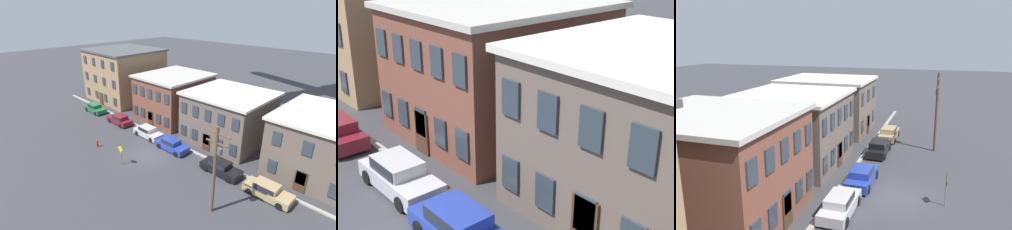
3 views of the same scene
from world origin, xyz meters
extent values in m
plane|color=#38383D|center=(0.00, 0.00, 0.00)|extent=(200.00, 200.00, 0.00)
cube|color=#9E998E|center=(0.00, 4.50, 0.08)|extent=(56.00, 0.36, 0.16)
cube|color=brown|center=(-5.98, 10.96, 3.36)|extent=(8.58, 9.93, 6.72)
cube|color=#B7B2A8|center=(-5.98, 10.96, 6.87)|extent=(9.08, 10.43, 0.30)
cube|color=#2D3842|center=(-9.41, 5.94, 5.04)|extent=(0.90, 0.10, 1.40)
cube|color=#2D3842|center=(-7.69, 5.94, 1.68)|extent=(0.90, 0.10, 1.40)
cube|color=#2D3842|center=(-7.69, 5.94, 5.04)|extent=(0.90, 0.10, 1.40)
cube|color=#2D3842|center=(-5.98, 5.94, 1.68)|extent=(0.90, 0.10, 1.40)
cube|color=#2D3842|center=(-5.98, 5.94, 5.04)|extent=(0.90, 0.10, 1.40)
cube|color=#2D3842|center=(-4.26, 5.94, 1.68)|extent=(0.90, 0.10, 1.40)
cube|color=#2D3842|center=(-4.26, 5.94, 5.04)|extent=(0.90, 0.10, 1.40)
cube|color=#2D3842|center=(-2.54, 5.94, 1.68)|extent=(0.90, 0.10, 1.40)
cube|color=#2D3842|center=(-2.54, 5.94, 5.04)|extent=(0.90, 0.10, 1.40)
cube|color=#472D1E|center=(-5.98, 5.94, 1.10)|extent=(1.10, 0.10, 2.20)
cube|color=#66564C|center=(4.40, 10.56, 3.13)|extent=(9.38, 9.12, 6.25)
cube|color=silver|center=(4.40, 10.56, 6.40)|extent=(9.88, 9.62, 0.30)
cube|color=#2D3842|center=(0.65, 5.94, 1.56)|extent=(0.90, 0.10, 1.40)
cube|color=#2D3842|center=(0.65, 5.94, 4.69)|extent=(0.90, 0.10, 1.40)
cube|color=#2D3842|center=(2.53, 5.94, 1.56)|extent=(0.90, 0.10, 1.40)
cube|color=#2D3842|center=(2.53, 5.94, 4.69)|extent=(0.90, 0.10, 1.40)
cube|color=#2D3842|center=(4.40, 5.94, 1.56)|extent=(0.90, 0.10, 1.40)
cube|color=#2D3842|center=(4.40, 5.94, 4.69)|extent=(0.90, 0.10, 1.40)
cube|color=#2D3842|center=(6.28, 5.94, 1.56)|extent=(0.90, 0.10, 1.40)
cube|color=#2D3842|center=(6.28, 5.94, 4.69)|extent=(0.90, 0.10, 1.40)
cube|color=#2D3842|center=(8.15, 5.94, 1.56)|extent=(0.90, 0.10, 1.40)
cube|color=#2D3842|center=(8.15, 5.94, 4.69)|extent=(0.90, 0.10, 1.40)
cube|color=#472D1E|center=(4.40, 5.94, 1.10)|extent=(1.10, 0.10, 2.20)
cube|color=#66564C|center=(15.57, 11.14, 3.14)|extent=(8.47, 10.29, 6.27)
cube|color=silver|center=(15.57, 11.14, 6.42)|extent=(8.97, 10.79, 0.30)
cube|color=#2D3842|center=(12.74, 5.94, 1.57)|extent=(0.90, 0.10, 1.40)
cube|color=#2D3842|center=(12.74, 5.94, 4.71)|extent=(0.90, 0.10, 1.40)
cube|color=#2D3842|center=(15.57, 5.94, 1.57)|extent=(0.90, 0.10, 1.40)
cube|color=#2D3842|center=(15.57, 5.94, 4.71)|extent=(0.90, 0.10, 1.40)
cube|color=#2D3842|center=(18.39, 5.94, 1.57)|extent=(0.90, 0.10, 1.40)
cube|color=#2D3842|center=(18.39, 5.94, 4.71)|extent=(0.90, 0.10, 1.40)
cube|color=#472D1E|center=(15.57, 5.94, 1.10)|extent=(1.10, 0.10, 2.20)
cube|color=#B7B7BC|center=(-3.48, 3.35, 0.53)|extent=(4.40, 1.80, 0.70)
cube|color=#B7B7BC|center=(-3.68, 3.35, 1.15)|extent=(2.20, 1.51, 0.55)
cube|color=#1E232D|center=(-3.68, 3.35, 1.15)|extent=(2.02, 1.58, 0.48)
cylinder|color=black|center=(-2.03, 4.20, 0.33)|extent=(0.66, 0.22, 0.66)
cylinder|color=black|center=(-2.03, 2.50, 0.33)|extent=(0.66, 0.22, 0.66)
cylinder|color=black|center=(-4.93, 4.20, 0.33)|extent=(0.66, 0.22, 0.66)
cylinder|color=black|center=(-4.93, 2.50, 0.33)|extent=(0.66, 0.22, 0.66)
cube|color=#233899|center=(1.33, 3.08, 0.53)|extent=(4.40, 1.80, 0.70)
cube|color=#233899|center=(1.13, 3.08, 1.15)|extent=(2.20, 1.51, 0.55)
cube|color=#1E232D|center=(1.13, 3.08, 1.15)|extent=(2.02, 1.58, 0.48)
cylinder|color=black|center=(2.78, 3.93, 0.33)|extent=(0.66, 0.22, 0.66)
cylinder|color=black|center=(2.78, 2.23, 0.33)|extent=(0.66, 0.22, 0.66)
cylinder|color=black|center=(-0.12, 3.93, 0.33)|extent=(0.66, 0.22, 0.66)
cylinder|color=black|center=(-0.12, 2.23, 0.33)|extent=(0.66, 0.22, 0.66)
cube|color=black|center=(8.54, 3.19, 0.53)|extent=(4.40, 1.80, 0.70)
cube|color=black|center=(8.34, 3.19, 1.15)|extent=(2.20, 1.51, 0.55)
cube|color=#1E232D|center=(8.34, 3.19, 1.15)|extent=(2.02, 1.58, 0.48)
cylinder|color=black|center=(9.99, 4.04, 0.33)|extent=(0.66, 0.22, 0.66)
cylinder|color=black|center=(9.99, 2.34, 0.33)|extent=(0.66, 0.22, 0.66)
cylinder|color=black|center=(7.09, 4.04, 0.33)|extent=(0.66, 0.22, 0.66)
cylinder|color=black|center=(7.09, 2.34, 0.33)|extent=(0.66, 0.22, 0.66)
cube|color=tan|center=(13.84, 3.07, 0.53)|extent=(4.40, 1.80, 0.70)
cube|color=tan|center=(13.64, 3.07, 1.15)|extent=(2.20, 1.51, 0.55)
cube|color=#1E232D|center=(13.64, 3.07, 1.15)|extent=(2.02, 1.58, 0.48)
cylinder|color=black|center=(15.29, 3.92, 0.33)|extent=(0.66, 0.22, 0.66)
cylinder|color=black|center=(15.29, 2.22, 0.33)|extent=(0.66, 0.22, 0.66)
cylinder|color=black|center=(12.39, 3.92, 0.33)|extent=(0.66, 0.22, 0.66)
cylinder|color=black|center=(12.39, 2.22, 0.33)|extent=(0.66, 0.22, 0.66)
cylinder|color=slate|center=(-0.36, -3.32, 1.18)|extent=(0.08, 0.08, 2.36)
cube|color=yellow|center=(-0.36, -3.35, 2.01)|extent=(0.96, 0.03, 0.96)
cube|color=black|center=(-0.36, -3.34, 2.01)|extent=(1.04, 0.02, 1.04)
cylinder|color=brown|center=(11.22, -2.11, 4.05)|extent=(0.28, 0.28, 8.10)
cube|color=brown|center=(11.22, -2.11, 7.50)|extent=(2.40, 0.12, 0.12)
cube|color=brown|center=(11.22, -2.11, 6.70)|extent=(2.00, 0.12, 0.12)
cylinder|color=#515156|center=(11.57, -2.11, 6.10)|extent=(0.44, 0.44, 0.55)
camera|label=1|loc=(21.33, -17.51, 16.43)|focal=28.00mm
camera|label=2|loc=(12.70, -4.72, 10.41)|focal=50.00mm
camera|label=3|loc=(-22.27, -2.80, 11.49)|focal=35.00mm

